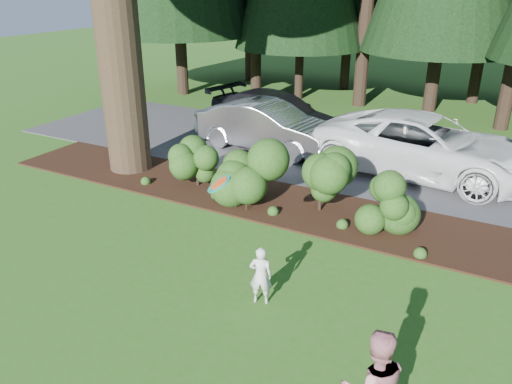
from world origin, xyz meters
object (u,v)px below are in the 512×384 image
frisbee (219,184)px  child (261,275)px  car_dark_suv (277,116)px  car_white_suv (425,146)px  car_silver_wagon (267,126)px

frisbee → child: bearing=9.7°
car_dark_suv → child: (4.12, -9.03, -0.28)m
car_white_suv → frisbee: (-1.98, -7.94, 1.31)m
child → car_white_suv: bearing=-118.6°
car_white_suv → child: (-1.25, -7.81, -0.35)m
car_silver_wagon → child: (3.82, -7.69, -0.28)m
car_silver_wagon → car_white_suv: car_white_suv is taller
car_white_suv → car_dark_suv: size_ratio=1.14×
car_silver_wagon → car_dark_suv: 1.38m
frisbee → car_silver_wagon: bearing=111.6°
car_dark_suv → frisbee: 9.86m
frisbee → car_white_suv: bearing=76.0°
car_white_suv → frisbee: frisbee is taller
child → frisbee: size_ratio=2.33×
car_silver_wagon → car_white_suv: size_ratio=0.77×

